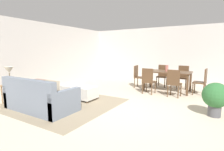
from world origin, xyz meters
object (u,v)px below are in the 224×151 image
Objects in this scene: couch at (40,99)px; book_on_ottoman at (76,86)px; side_table at (11,88)px; table_lamp at (9,71)px; dining_table at (167,74)px; vase_centerpiece at (167,68)px; ottoman_table at (79,91)px; dining_chair_near_right at (174,82)px; dining_chair_head_east at (202,80)px; dining_chair_near_left at (148,80)px; potted_plant at (215,97)px; dining_chair_head_west at (138,75)px; dining_chair_far_right at (183,76)px; dining_chair_far_left at (162,74)px.

book_on_ottoman is (0.10, 1.28, 0.14)m from couch.
couch is 3.49× the size of side_table.
couch is 3.63× the size of table_lamp.
dining_table is 7.25× the size of vase_centerpiece.
ottoman_table is 4.80× the size of vase_centerpiece.
dining_chair_head_east is (0.78, 0.78, 0.00)m from dining_chair_near_right.
vase_centerpiece is (0.43, 0.79, 0.36)m from dining_chair_near_left.
potted_plant is (5.17, 1.85, 0.04)m from side_table.
vase_centerpiece reaches higher than book_on_ottoman.
dining_chair_near_right is 0.95m from vase_centerpiece.
side_table is 2.10× the size of book_on_ottoman.
dining_chair_head_east is 1.00× the size of dining_chair_head_west.
dining_chair_near_left is at bearing -178.17° from dining_chair_near_right.
dining_chair_near_left reaches higher than dining_table.
dining_chair_head_west is at bearing 130.93° from dining_chair_near_left.
dining_chair_head_east is at bearing 37.55° from ottoman_table.
table_lamp is (-1.26, -0.04, 0.66)m from couch.
dining_table is at bearing 57.17° from vase_centerpiece.
book_on_ottoman is (-2.63, -3.46, -0.09)m from dining_chair_far_right.
dining_chair_head_east is (3.32, 2.55, 0.28)m from ottoman_table.
book_on_ottoman is (-2.62, -1.83, -0.09)m from dining_chair_near_right.
dining_chair_near_right is 3.97× the size of vase_centerpiece.
dining_chair_far_left reaches higher than book_on_ottoman.
ottoman_table is at bearing -172.73° from potted_plant.
book_on_ottoman is 3.85m from potted_plant.
side_table is (-1.43, -1.37, 0.20)m from ottoman_table.
dining_chair_near_left and dining_chair_far_right have the same top height.
dining_chair_head_west reaches higher than couch.
dining_table reaches higher than side_table.
side_table is 4.40m from dining_chair_near_left.
dining_chair_head_west is (-1.20, 0.03, -0.15)m from dining_table.
dining_chair_near_right and dining_chair_head_east have the same top height.
vase_centerpiece is (3.53, 3.91, -0.08)m from table_lamp.
dining_chair_near_left is 1.00× the size of dining_chair_near_right.
dining_chair_near_right reaches higher than book_on_ottoman.
dining_chair_near_right is at bearing -62.90° from dining_chair_far_left.
side_table is 6.16m from dining_chair_head_east.
dining_chair_near_left is at bearing -118.76° from dining_table.
dining_chair_far_right and dining_chair_head_east have the same top height.
dining_chair_head_east is at bearing -1.13° from dining_chair_head_west.
dining_chair_near_left reaches higher than side_table.
dining_chair_far_left is 1.10m from dining_chair_head_west.
book_on_ottoman reaches higher than ottoman_table.
table_lamp is 4.64m from dining_chair_head_west.
book_on_ottoman is at bearing -172.06° from potted_plant.
dining_chair_far_left reaches higher than couch.
dining_chair_far_right is (0.88, 1.66, 0.00)m from dining_chair_near_left.
side_table is at bearing -134.88° from dining_chair_near_left.
dining_chair_far_left is 1.00× the size of dining_chair_head_east.
ottoman_table is 1.21× the size of dining_chair_head_west.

